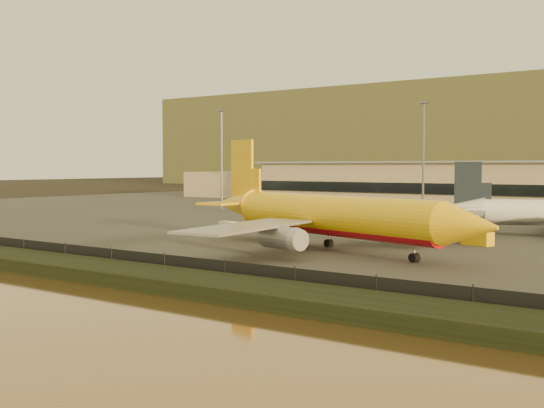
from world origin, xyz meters
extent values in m
plane|color=black|center=(0.00, 0.00, 0.00)|extent=(900.00, 900.00, 0.00)
cube|color=black|center=(0.00, -17.00, 0.70)|extent=(320.00, 7.00, 1.40)
cube|color=#2D2D2D|center=(0.00, 95.00, 0.10)|extent=(320.00, 220.00, 0.20)
cube|color=black|center=(0.00, -13.00, 1.30)|extent=(300.00, 0.05, 2.20)
cube|color=tan|center=(0.00, 125.00, 6.20)|extent=(160.00, 22.00, 12.00)
cube|color=black|center=(0.00, 113.80, 5.20)|extent=(160.00, 0.60, 3.00)
cube|color=gray|center=(0.00, 125.00, 12.50)|extent=(164.00, 24.00, 0.60)
cube|color=tan|center=(-95.00, 129.00, 4.70)|extent=(50.00, 18.00, 9.00)
cylinder|color=slate|center=(-60.00, 70.00, 12.70)|extent=(0.50, 0.50, 25.00)
cube|color=slate|center=(-60.00, 70.00, 25.40)|extent=(2.20, 2.20, 0.40)
cylinder|color=slate|center=(-10.00, 80.00, 12.70)|extent=(0.50, 0.50, 25.00)
cube|color=slate|center=(-10.00, 80.00, 25.40)|extent=(2.20, 2.20, 0.40)
cube|color=olive|center=(-140.00, 340.00, 27.50)|extent=(260.00, 160.00, 55.00)
cylinder|color=#F2B50C|center=(5.88, 14.56, 5.02)|extent=(35.15, 14.70, 5.07)
cylinder|color=#B70A16|center=(5.88, 14.56, 4.13)|extent=(33.90, 13.36, 3.96)
cone|color=#F2B50C|center=(26.02, 8.69, 5.02)|extent=(7.98, 6.78, 5.07)
cone|color=#F2B50C|center=(-15.20, 20.70, 5.40)|extent=(9.85, 7.33, 5.07)
cube|color=#F2B50C|center=(-14.26, 20.43, 10.98)|extent=(5.27, 1.89, 8.88)
cube|color=#F2B50C|center=(-11.90, 25.03, 5.78)|extent=(6.75, 6.73, 0.30)
cube|color=#F2B50C|center=(-14.74, 15.29, 5.78)|extent=(5.02, 4.97, 0.30)
cube|color=gray|center=(8.73, 27.81, 4.13)|extent=(18.96, 21.47, 0.30)
cylinder|color=gray|center=(10.15, 23.96, 2.74)|extent=(6.40, 4.32, 2.79)
cube|color=gray|center=(1.16, 1.86, 4.13)|extent=(9.00, 22.53, 0.30)
cylinder|color=gray|center=(4.43, 4.34, 2.74)|extent=(6.40, 4.32, 2.79)
cylinder|color=black|center=(18.76, 10.80, 0.76)|extent=(1.32, 1.16, 1.12)
cylinder|color=slate|center=(18.76, 10.80, 1.34)|extent=(0.20, 0.20, 2.28)
cylinder|color=black|center=(1.73, 13.39, 0.76)|extent=(1.32, 1.16, 1.12)
cylinder|color=slate|center=(1.73, 13.39, 1.34)|extent=(0.20, 0.20, 2.28)
cylinder|color=black|center=(3.01, 17.78, 0.76)|extent=(1.32, 1.16, 1.12)
cylinder|color=slate|center=(3.01, 17.78, 1.34)|extent=(0.20, 0.20, 2.28)
cone|color=silver|center=(10.89, 47.77, 4.26)|extent=(8.07, 6.22, 3.96)
cube|color=black|center=(11.63, 48.05, 8.63)|extent=(4.19, 1.83, 6.94)
cube|color=silver|center=(10.98, 52.04, 4.56)|extent=(4.13, 3.94, 0.24)
cube|color=silver|center=(13.77, 44.62, 4.56)|extent=(5.45, 5.42, 0.24)
cube|color=#F2B50C|center=(18.80, 32.24, 1.17)|extent=(4.66, 3.03, 1.93)
cube|color=silver|center=(-23.34, 28.02, 1.02)|extent=(3.93, 2.53, 1.63)
camera|label=1|loc=(51.24, -62.56, 11.40)|focal=45.00mm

